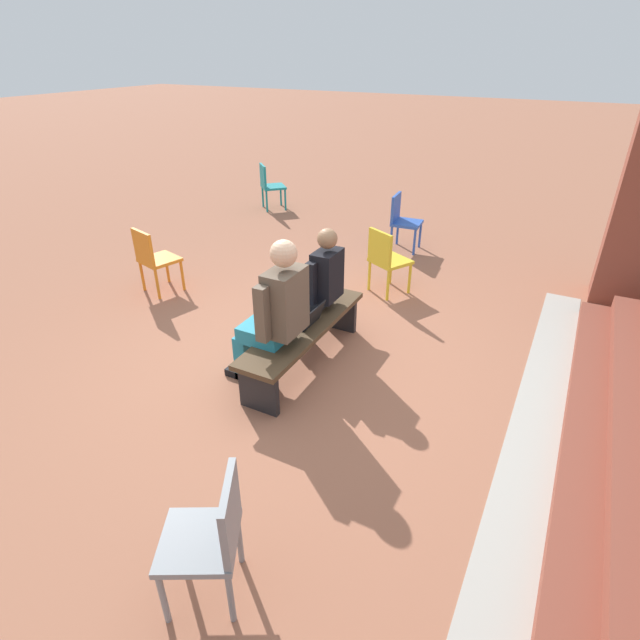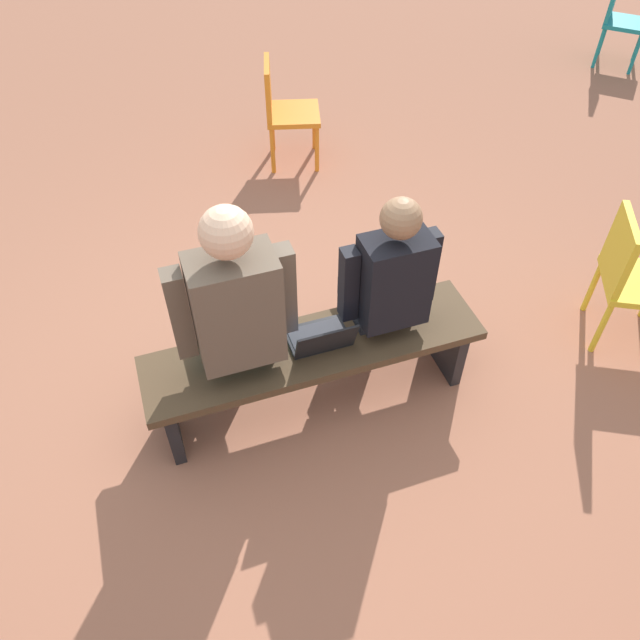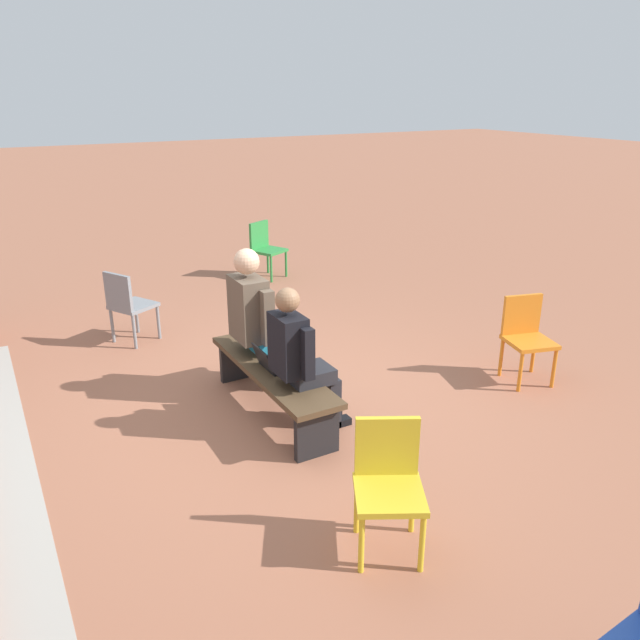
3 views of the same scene
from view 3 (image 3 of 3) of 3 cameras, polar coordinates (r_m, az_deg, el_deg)
ground_plane at (r=5.74m, az=-3.51°, el=-7.98°), size 60.00×60.00×0.00m
concrete_strip at (r=5.28m, az=-26.57°, el=-13.10°), size 5.71×0.40×0.01m
bench at (r=5.50m, az=-4.36°, el=-5.18°), size 1.80×0.44×0.45m
person_student at (r=5.06m, az=-1.86°, el=-3.30°), size 0.51×0.64×1.29m
person_adult at (r=5.70m, az=-5.46°, el=0.04°), size 0.59×0.75×1.43m
laptop at (r=5.41m, az=-4.37°, el=-3.94°), size 0.32×0.29×0.21m
plastic_chair_by_pillar at (r=3.98m, az=6.25°, el=-14.18°), size 0.57×0.57×0.84m
plastic_chair_mid_courtyard at (r=9.54m, az=-5.06°, el=6.75°), size 0.56×0.56×0.84m
plastic_chair_near_bench_left at (r=6.41m, az=18.32°, el=-1.16°), size 0.52×0.52×0.84m
plastic_chair_far_right at (r=7.29m, az=-17.19°, el=1.54°), size 0.57×0.57×0.84m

